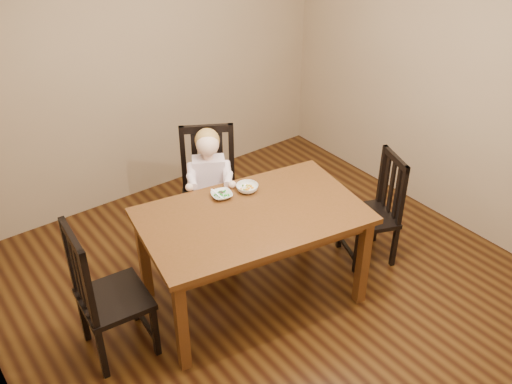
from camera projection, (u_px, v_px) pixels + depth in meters
room at (274, 142)px, 3.91m from camera, size 4.01×4.01×2.71m
dining_table at (253, 224)px, 4.18m from camera, size 1.76×1.23×0.81m
chair_child at (210, 193)px, 4.89m from camera, size 0.64×0.63×1.10m
chair_left at (105, 295)px, 3.83m from camera, size 0.48×0.50×1.08m
chair_right at (375, 211)px, 4.77m from camera, size 0.52×0.53×0.97m
toddler at (209, 180)px, 4.76m from camera, size 0.53×0.56×0.61m
bowl_peas at (222, 195)px, 4.30m from camera, size 0.19×0.19×0.04m
bowl_veg at (247, 188)px, 4.38m from camera, size 0.20×0.20×0.05m
fork at (218, 195)px, 4.26m from camera, size 0.05×0.13×0.05m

